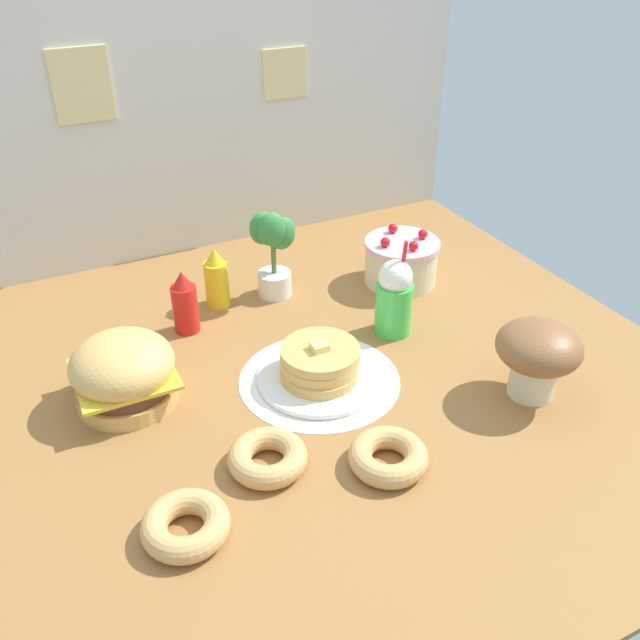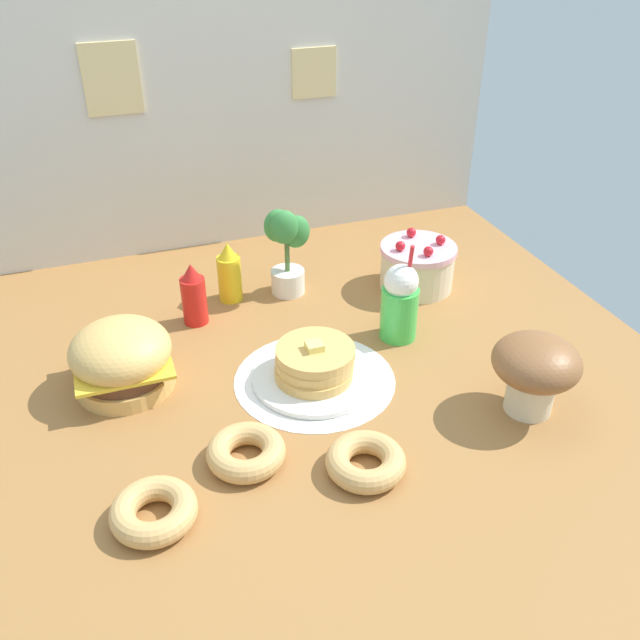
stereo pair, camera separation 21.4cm
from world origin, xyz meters
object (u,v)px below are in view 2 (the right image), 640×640
(cream_soda_cup, at_px, (400,302))
(mushroom_stool, at_px, (535,368))
(donut_vanilla, at_px, (366,461))
(pancake_stack, at_px, (315,367))
(burger, at_px, (122,358))
(potted_plant, at_px, (287,247))
(layer_cake, at_px, (417,266))
(mustard_bottle, at_px, (229,274))
(donut_pink_glaze, at_px, (154,511))
(donut_chocolate, at_px, (246,452))
(ketchup_bottle, at_px, (194,296))

(cream_soda_cup, height_order, mushroom_stool, cream_soda_cup)
(cream_soda_cup, height_order, donut_vanilla, cream_soda_cup)
(cream_soda_cup, bearing_deg, donut_vanilla, -122.38)
(cream_soda_cup, bearing_deg, pancake_stack, -158.26)
(burger, bearing_deg, potted_plant, 31.01)
(pancake_stack, xyz_separation_m, layer_cake, (0.55, 0.42, 0.04))
(mustard_bottle, height_order, mushroom_stool, mushroom_stool)
(cream_soda_cup, xyz_separation_m, donut_pink_glaze, (-0.89, -0.53, -0.10))
(donut_chocolate, bearing_deg, mushroom_stool, -4.43)
(pancake_stack, relative_size, mustard_bottle, 1.70)
(pancake_stack, height_order, mustard_bottle, mustard_bottle)
(donut_pink_glaze, bearing_deg, cream_soda_cup, 30.92)
(donut_vanilla, height_order, potted_plant, potted_plant)
(pancake_stack, height_order, mushroom_stool, mushroom_stool)
(layer_cake, bearing_deg, donut_chocolate, -140.35)
(mushroom_stool, bearing_deg, cream_soda_cup, 112.39)
(cream_soda_cup, distance_m, donut_pink_glaze, 1.04)
(mushroom_stool, bearing_deg, burger, 155.28)
(pancake_stack, bearing_deg, mustard_bottle, 102.89)
(burger, height_order, donut_vanilla, burger)
(burger, height_order, mushroom_stool, mushroom_stool)
(mustard_bottle, bearing_deg, ketchup_bottle, -143.31)
(pancake_stack, bearing_deg, donut_vanilla, -90.24)
(mushroom_stool, bearing_deg, potted_plant, 117.34)
(potted_plant, bearing_deg, mustard_bottle, 174.53)
(ketchup_bottle, relative_size, donut_vanilla, 1.08)
(layer_cake, distance_m, potted_plant, 0.50)
(potted_plant, height_order, mushroom_stool, potted_plant)
(potted_plant, bearing_deg, donut_chocolate, -114.25)
(pancake_stack, height_order, ketchup_bottle, ketchup_bottle)
(ketchup_bottle, distance_m, mushroom_stool, 1.14)
(donut_pink_glaze, xyz_separation_m, donut_chocolate, (0.26, 0.12, 0.00))
(pancake_stack, xyz_separation_m, cream_soda_cup, (0.35, 0.14, 0.08))
(layer_cake, bearing_deg, pancake_stack, -142.59)
(donut_pink_glaze, bearing_deg, donut_chocolate, 25.38)
(mustard_bottle, relative_size, mushroom_stool, 0.91)
(layer_cake, relative_size, donut_chocolate, 1.34)
(donut_pink_glaze, bearing_deg, pancake_stack, 35.98)
(layer_cake, xyz_separation_m, cream_soda_cup, (-0.21, -0.29, 0.05))
(pancake_stack, height_order, donut_vanilla, pancake_stack)
(ketchup_bottle, bearing_deg, burger, -133.04)
(donut_chocolate, xyz_separation_m, donut_vanilla, (0.28, -0.14, 0.00))
(burger, relative_size, pancake_stack, 0.78)
(burger, distance_m, mushroom_stool, 1.20)
(mustard_bottle, relative_size, potted_plant, 0.66)
(pancake_stack, relative_size, potted_plant, 1.11)
(mustard_bottle, xyz_separation_m, donut_pink_glaze, (-0.41, -0.96, -0.07))
(donut_vanilla, bearing_deg, mushroom_stool, 7.66)
(layer_cake, bearing_deg, ketchup_bottle, 177.82)
(burger, height_order, pancake_stack, burger)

